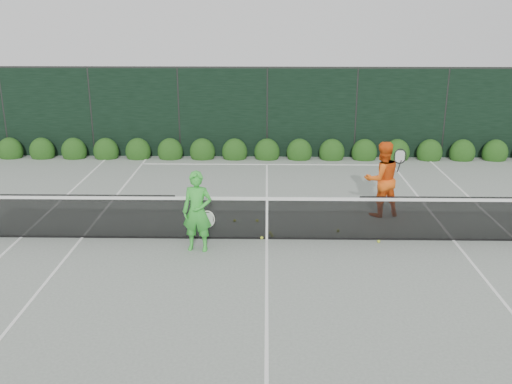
{
  "coord_description": "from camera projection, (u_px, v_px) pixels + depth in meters",
  "views": [
    {
      "loc": [
        -0.02,
        -11.71,
        4.84
      ],
      "look_at": [
        -0.24,
        0.3,
        1.0
      ],
      "focal_mm": 40.0,
      "sensor_mm": 36.0,
      "label": 1
    }
  ],
  "objects": [
    {
      "name": "player_man",
      "position": [
        382.0,
        179.0,
        13.83
      ],
      "size": [
        1.06,
        0.92,
        1.86
      ],
      "rotation": [
        0.0,
        0.0,
        3.42
      ],
      "color": "#FF6015",
      "rests_on": "ground"
    },
    {
      "name": "court_lines",
      "position": [
        267.0,
        239.0,
        12.62
      ],
      "size": [
        11.03,
        23.83,
        0.01
      ],
      "color": "white",
      "rests_on": "ground"
    },
    {
      "name": "ground",
      "position": [
        267.0,
        239.0,
        12.62
      ],
      "size": [
        80.0,
        80.0,
        0.0
      ],
      "primitive_type": "plane",
      "color": "gray",
      "rests_on": "ground"
    },
    {
      "name": "player_woman",
      "position": [
        197.0,
        212.0,
        11.82
      ],
      "size": [
        0.69,
        0.48,
        1.71
      ],
      "rotation": [
        0.0,
        0.0,
        -0.12
      ],
      "color": "green",
      "rests_on": "ground"
    },
    {
      "name": "hedge_row",
      "position": [
        267.0,
        152.0,
        19.36
      ],
      "size": [
        31.66,
        0.65,
        0.94
      ],
      "color": "#13360E",
      "rests_on": "ground"
    },
    {
      "name": "tennis_net",
      "position": [
        266.0,
        217.0,
        12.46
      ],
      "size": [
        12.9,
        0.1,
        1.07
      ],
      "color": "black",
      "rests_on": "ground"
    },
    {
      "name": "windscreen_fence",
      "position": [
        267.0,
        217.0,
        9.58
      ],
      "size": [
        32.0,
        21.07,
        3.06
      ],
      "color": "black",
      "rests_on": "ground"
    },
    {
      "name": "tennis_balls",
      "position": [
        286.0,
        231.0,
        12.99
      ],
      "size": [
        3.28,
        1.3,
        0.07
      ],
      "color": "#C8DB30",
      "rests_on": "ground"
    }
  ]
}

